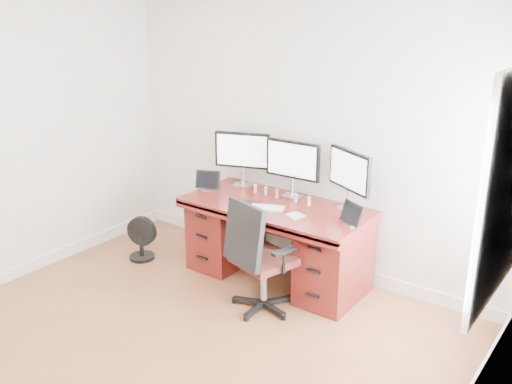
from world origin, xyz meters
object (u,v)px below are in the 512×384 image
Objects in this scene: floor_fan at (141,239)px; keyboard at (267,208)px; monitor_center at (293,162)px; desk at (277,239)px; office_chair at (259,275)px.

keyboard is (1.34, 0.28, 0.54)m from floor_fan.
floor_fan is 1.47m from keyboard.
monitor_center is 1.84× the size of keyboard.
office_chair is (0.20, -0.55, -0.08)m from desk.
keyboard reaches higher than desk.
desk is 0.72m from monitor_center.
keyboard reaches higher than floor_fan.
floor_fan is (-1.34, -0.45, -0.19)m from desk.
keyboard is at bearing 132.94° from office_chair.
keyboard is (-0.00, -0.17, 0.36)m from desk.
desk is at bearing 125.16° from office_chair.
floor_fan is at bearing -168.31° from office_chair.
floor_fan is at bearing -154.80° from monitor_center.
desk is 1.43m from floor_fan.
office_chair is 2.21× the size of floor_fan.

